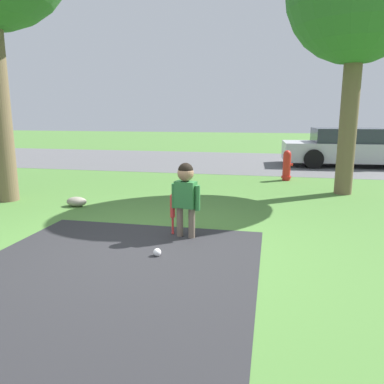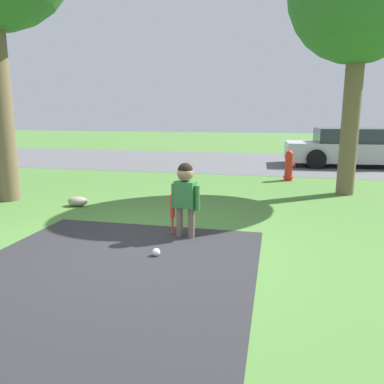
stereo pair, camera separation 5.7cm
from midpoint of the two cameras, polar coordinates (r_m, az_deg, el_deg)
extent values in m
plane|color=#477533|center=(4.65, -8.75, -8.68)|extent=(60.00, 60.00, 0.00)
cube|color=#59595B|center=(13.21, 5.05, 4.71)|extent=(40.00, 6.00, 0.01)
cylinder|color=#6B5B4C|center=(5.03, -2.18, -4.52)|extent=(0.09, 0.09, 0.41)
cylinder|color=#6B5B4C|center=(4.96, -0.37, -4.76)|extent=(0.09, 0.09, 0.41)
cube|color=#2D7238|center=(4.90, -1.30, -0.38)|extent=(0.30, 0.21, 0.35)
cylinder|color=#2D7238|center=(4.99, -3.06, -0.57)|extent=(0.07, 0.07, 0.33)
cylinder|color=#2D7238|center=(4.84, 0.51, -0.93)|extent=(0.07, 0.07, 0.33)
sphere|color=#997051|center=(4.85, -1.32, 2.88)|extent=(0.21, 0.21, 0.21)
sphere|color=black|center=(4.85, -1.32, 3.32)|extent=(0.20, 0.20, 0.20)
sphere|color=red|center=(5.17, -3.25, -6.23)|extent=(0.04, 0.04, 0.04)
cylinder|color=red|center=(5.14, -3.26, -5.15)|extent=(0.03, 0.03, 0.24)
cylinder|color=red|center=(5.07, -3.30, -2.26)|extent=(0.07, 0.07, 0.29)
sphere|color=red|center=(5.04, -3.32, -0.64)|extent=(0.06, 0.06, 0.06)
sphere|color=white|center=(4.41, -5.70, -9.13)|extent=(0.09, 0.09, 0.09)
cylinder|color=red|center=(9.58, 14.06, 3.69)|extent=(0.19, 0.19, 0.66)
sphere|color=red|center=(9.54, 14.16, 5.64)|extent=(0.18, 0.18, 0.18)
cylinder|color=red|center=(9.62, 13.99, 2.22)|extent=(0.24, 0.24, 0.05)
cylinder|color=red|center=(9.58, 14.71, 4.05)|extent=(0.09, 0.07, 0.07)
cube|color=#B7B7BC|center=(12.96, 23.34, 5.67)|extent=(4.44, 1.90, 0.59)
cube|color=#2D333D|center=(12.87, 22.58, 7.99)|extent=(2.16, 1.59, 0.44)
cylinder|color=black|center=(13.56, 16.85, 5.66)|extent=(0.59, 0.21, 0.58)
cylinder|color=black|center=(11.88, 17.91, 4.80)|extent=(0.59, 0.21, 0.58)
cylinder|color=brown|center=(8.21, 22.61, 10.66)|extent=(0.35, 0.35, 3.17)
ellipsoid|color=gray|center=(7.00, -17.40, -1.41)|extent=(0.37, 0.25, 0.17)
camera|label=1|loc=(0.03, -90.31, -0.06)|focal=35.00mm
camera|label=2|loc=(0.03, 89.69, 0.06)|focal=35.00mm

